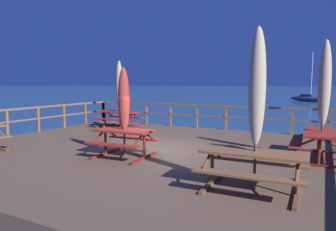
% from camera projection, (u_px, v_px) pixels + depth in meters
% --- Properties ---
extents(ground_plane, '(600.00, 600.00, 0.00)m').
position_uv_depth(ground_plane, '(157.00, 175.00, 9.46)').
color(ground_plane, navy).
extents(wooden_deck, '(12.63, 10.24, 0.81)m').
position_uv_depth(wooden_deck, '(157.00, 163.00, 9.42)').
color(wooden_deck, brown).
rests_on(wooden_deck, ground).
extents(railing_waterside_far, '(12.43, 0.10, 1.09)m').
position_uv_depth(railing_waterside_far, '(211.00, 113.00, 13.68)').
color(railing_waterside_far, brown).
rests_on(railing_waterside_far, wooden_deck).
extents(railing_side_left, '(0.10, 10.04, 1.09)m').
position_uv_depth(railing_side_left, '(23.00, 117.00, 12.12)').
color(railing_side_left, brown).
rests_on(railing_side_left, wooden_deck).
extents(picnic_table_mid_left, '(1.97, 1.45, 0.78)m').
position_uv_depth(picnic_table_mid_left, '(118.00, 116.00, 14.05)').
color(picnic_table_mid_left, maroon).
rests_on(picnic_table_mid_left, wooden_deck).
extents(picnic_table_front_left, '(1.45, 2.15, 0.78)m').
position_uv_depth(picnic_table_front_left, '(319.00, 138.00, 8.22)').
color(picnic_table_front_left, maroon).
rests_on(picnic_table_front_left, wooden_deck).
extents(picnic_table_front_right, '(2.00, 1.45, 0.78)m').
position_uv_depth(picnic_table_front_right, '(253.00, 162.00, 5.77)').
color(picnic_table_front_right, brown).
rests_on(picnic_table_front_right, wooden_deck).
extents(picnic_table_back_right, '(1.70, 1.48, 0.78)m').
position_uv_depth(picnic_table_back_right, '(124.00, 137.00, 8.46)').
color(picnic_table_back_right, maroon).
rests_on(picnic_table_back_right, wooden_deck).
extents(patio_umbrella_tall_mid_right, '(0.32, 0.32, 3.08)m').
position_uv_depth(patio_umbrella_tall_mid_right, '(119.00, 85.00, 13.90)').
color(patio_umbrella_tall_mid_right, '#4C3828').
rests_on(patio_umbrella_tall_mid_right, wooden_deck).
extents(patio_umbrella_tall_mid_left, '(0.32, 0.32, 3.20)m').
position_uv_depth(patio_umbrella_tall_mid_left, '(325.00, 84.00, 8.01)').
color(patio_umbrella_tall_mid_left, '#4C3828').
rests_on(patio_umbrella_tall_mid_left, wooden_deck).
extents(patio_umbrella_short_mid, '(0.32, 0.32, 3.10)m').
position_uv_depth(patio_umbrella_short_mid, '(257.00, 88.00, 5.66)').
color(patio_umbrella_short_mid, '#4C3828').
rests_on(patio_umbrella_short_mid, wooden_deck).
extents(patio_umbrella_short_front, '(0.32, 0.32, 2.50)m').
position_uv_depth(patio_umbrella_short_front, '(124.00, 100.00, 8.44)').
color(patio_umbrella_short_front, '#4C3828').
rests_on(patio_umbrella_short_front, wooden_deck).
extents(sailboat_distant, '(6.19, 3.83, 7.72)m').
position_uv_depth(sailboat_distant, '(309.00, 98.00, 48.06)').
color(sailboat_distant, navy).
rests_on(sailboat_distant, ground).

